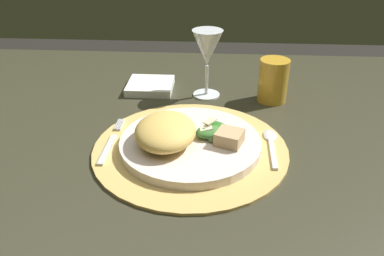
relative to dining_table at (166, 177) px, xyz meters
The scene contains 11 objects.
dining_table is the anchor object (origin of this frame).
placemat 0.19m from the dining_table, 58.14° to the right, with size 0.38×0.38×0.01m, color tan.
dinner_plate 0.20m from the dining_table, 58.14° to the right, with size 0.27×0.27×0.02m, color silver.
pasta_serving 0.23m from the dining_table, 80.88° to the right, with size 0.14×0.11×0.05m, color #E8BA5B.
salad_greens 0.23m from the dining_table, 38.57° to the right, with size 0.09×0.09×0.03m.
bread_piece 0.26m from the dining_table, 39.76° to the right, with size 0.05×0.05×0.03m, color tan.
fork 0.21m from the dining_table, 132.50° to the right, with size 0.02×0.17×0.00m.
spoon 0.28m from the dining_table, 18.78° to the right, with size 0.03×0.14×0.01m.
napkin 0.24m from the dining_table, 108.27° to the left, with size 0.12×0.11×0.02m, color white.
wine_glass 0.32m from the dining_table, 59.61° to the left, with size 0.07×0.07×0.17m.
amber_tumbler 0.34m from the dining_table, 27.94° to the left, with size 0.07×0.07×0.10m, color gold.
Camera 1 is at (0.11, -0.73, 1.14)m, focal length 35.90 mm.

